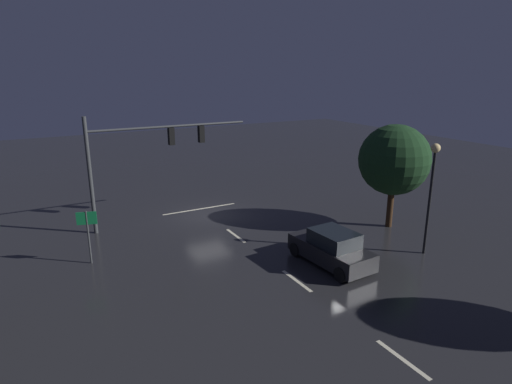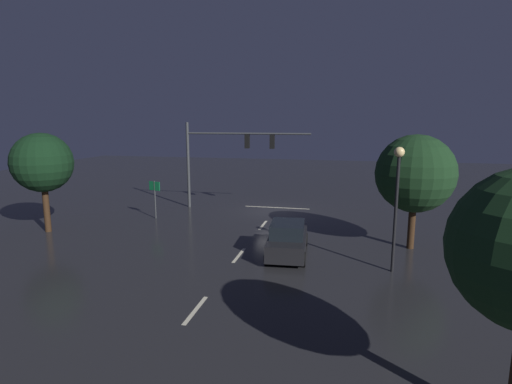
# 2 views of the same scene
# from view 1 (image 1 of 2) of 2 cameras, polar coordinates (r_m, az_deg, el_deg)

# --- Properties ---
(ground_plane) EXTENTS (80.00, 80.00, 0.00)m
(ground_plane) POSITION_cam_1_polar(r_m,az_deg,el_deg) (27.38, -6.39, -3.03)
(ground_plane) COLOR #232326
(traffic_signal_assembly) EXTENTS (9.39, 0.47, 6.49)m
(traffic_signal_assembly) POSITION_cam_1_polar(r_m,az_deg,el_deg) (25.33, -14.42, 5.50)
(traffic_signal_assembly) COLOR #383A3D
(traffic_signal_assembly) RESTS_ON ground_plane
(lane_dash_far) EXTENTS (0.16, 2.20, 0.01)m
(lane_dash_far) POSITION_cam_1_polar(r_m,az_deg,el_deg) (23.95, -2.69, -5.78)
(lane_dash_far) COLOR beige
(lane_dash_far) RESTS_ON ground_plane
(lane_dash_mid) EXTENTS (0.16, 2.20, 0.01)m
(lane_dash_mid) POSITION_cam_1_polar(r_m,az_deg,el_deg) (19.22, 5.39, -11.59)
(lane_dash_mid) COLOR beige
(lane_dash_mid) RESTS_ON ground_plane
(lane_dash_near) EXTENTS (0.16, 2.20, 0.01)m
(lane_dash_near) POSITION_cam_1_polar(r_m,az_deg,el_deg) (15.40, 18.78, -20.17)
(lane_dash_near) COLOR beige
(lane_dash_near) RESTS_ON ground_plane
(stop_bar) EXTENTS (5.00, 0.16, 0.01)m
(stop_bar) POSITION_cam_1_polar(r_m,az_deg,el_deg) (28.58, -7.44, -2.24)
(stop_bar) COLOR beige
(stop_bar) RESTS_ON ground_plane
(car_approaching) EXTENTS (2.15, 4.46, 1.70)m
(car_approaching) POSITION_cam_1_polar(r_m,az_deg,el_deg) (20.60, 9.94, -7.36)
(car_approaching) COLOR black
(car_approaching) RESTS_ON ground_plane
(street_lamp_left_kerb) EXTENTS (0.44, 0.44, 5.53)m
(street_lamp_left_kerb) POSITION_cam_1_polar(r_m,az_deg,el_deg) (22.16, 22.25, 1.60)
(street_lamp_left_kerb) COLOR black
(street_lamp_left_kerb) RESTS_ON ground_plane
(route_sign) EXTENTS (0.88, 0.32, 2.60)m
(route_sign) POSITION_cam_1_polar(r_m,az_deg,el_deg) (21.47, -21.39, -4.19)
(route_sign) COLOR #383A3D
(route_sign) RESTS_ON ground_plane
(tree_left_near) EXTENTS (3.99, 3.99, 5.96)m
(tree_left_near) POSITION_cam_1_polar(r_m,az_deg,el_deg) (25.43, 17.80, 4.04)
(tree_left_near) COLOR #382314
(tree_left_near) RESTS_ON ground_plane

